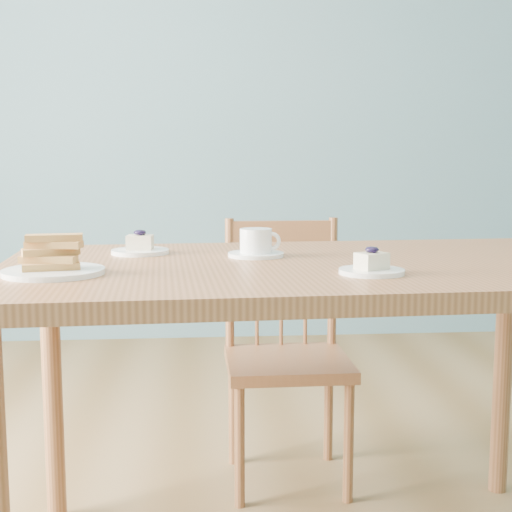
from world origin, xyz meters
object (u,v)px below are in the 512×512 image
at_px(dining_chair, 286,349).
at_px(cheesecake_plate_far, 140,248).
at_px(dining_table, 314,294).
at_px(coffee_cup, 256,245).
at_px(cheesecake_plate_near, 372,267).
at_px(biscotti_plate, 53,262).

distance_m(dining_chair, cheesecake_plate_far, 0.67).
height_order(dining_table, coffee_cup, coffee_cup).
distance_m(cheesecake_plate_near, biscotti_plate, 0.67).
relative_size(dining_table, coffee_cup, 10.78).
bearing_deg(cheesecake_plate_near, biscotti_plate, 176.00).
height_order(dining_table, dining_chair, dining_chair).
xyz_separation_m(dining_chair, cheesecake_plate_near, (0.09, -0.73, 0.37)).
bearing_deg(cheesecake_plate_near, cheesecake_plate_far, 144.44).
bearing_deg(cheesecake_plate_near, dining_chair, 97.04).
distance_m(dining_table, cheesecake_plate_far, 0.47).
height_order(dining_table, biscotti_plate, biscotti_plate).
bearing_deg(biscotti_plate, cheesecake_plate_near, -4.00).
relative_size(cheesecake_plate_near, biscotti_plate, 0.65).
bearing_deg(biscotti_plate, cheesecake_plate_far, 64.17).
xyz_separation_m(dining_table, biscotti_plate, (-0.58, -0.14, 0.10)).
bearing_deg(dining_table, biscotti_plate, -169.38).
bearing_deg(dining_chair, cheesecake_plate_far, -140.30).
bearing_deg(cheesecake_plate_far, dining_table, -23.18).
height_order(coffee_cup, biscotti_plate, biscotti_plate).
height_order(cheesecake_plate_near, coffee_cup, coffee_cup).
relative_size(cheesecake_plate_far, biscotti_plate, 0.69).
xyz_separation_m(cheesecake_plate_near, cheesecake_plate_far, (-0.52, 0.37, 0.00)).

